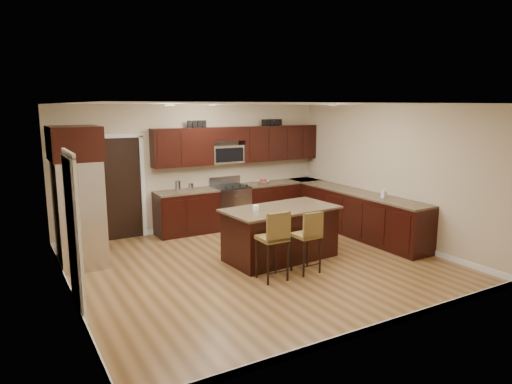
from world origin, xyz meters
TOP-DOWN VIEW (x-y plane):
  - floor at (0.00, 0.00)m, footprint 6.00×6.00m
  - ceiling at (0.00, 0.00)m, footprint 6.00×6.00m
  - wall_back at (0.00, 2.75)m, footprint 6.00×0.00m
  - wall_left at (-3.00, 0.00)m, footprint 0.00×5.50m
  - wall_right at (3.00, 0.00)m, footprint 0.00×5.50m
  - base_cabinets at (1.90, 1.45)m, footprint 4.02×3.96m
  - upper_cabinets at (1.04, 2.58)m, footprint 4.00×0.33m
  - range at (0.68, 2.45)m, footprint 0.76×0.64m
  - microwave at (0.68, 2.60)m, footprint 0.76×0.31m
  - doorway at (-1.65, 2.73)m, footprint 0.85×0.03m
  - pantry_door at (-2.98, -0.30)m, footprint 0.03×0.80m
  - letter_decor at (0.90, 2.58)m, footprint 2.20×0.03m
  - island at (0.49, 0.09)m, footprint 2.06×1.18m
  - stool_left at (-0.17, -0.75)m, footprint 0.42×0.42m
  - stool_mid at (0.48, -0.75)m, footprint 0.40×0.40m
  - refrigerator at (-2.62, 1.49)m, footprint 0.79×0.96m
  - floor_mat at (0.64, 1.19)m, footprint 0.97×0.72m
  - fruit_bowl at (1.53, 2.45)m, footprint 0.27×0.27m
  - soap_bottle at (2.70, -0.15)m, footprint 0.09×0.09m
  - canister_tall at (-0.53, 2.45)m, footprint 0.12×0.12m
  - canister_short at (-0.24, 2.45)m, footprint 0.11×0.11m
  - island_jar at (-0.01, 0.09)m, footprint 0.10×0.10m

SIDE VIEW (x-z plane):
  - floor at x=0.00m, z-range 0.00..0.00m
  - floor_mat at x=0.64m, z-range 0.00..0.01m
  - island at x=0.49m, z-range -0.03..0.89m
  - base_cabinets at x=1.90m, z-range 0.00..0.92m
  - range at x=0.68m, z-range -0.08..1.03m
  - stool_mid at x=0.48m, z-range 0.13..1.15m
  - stool_left at x=-0.17m, z-range 0.14..1.24m
  - fruit_bowl at x=1.53m, z-range 0.92..0.98m
  - island_jar at x=-0.01m, z-range 0.92..1.02m
  - canister_short at x=-0.24m, z-range 0.92..1.07m
  - soap_bottle at x=2.70m, z-range 0.92..1.11m
  - pantry_door at x=-2.98m, z-range 0.00..2.04m
  - doorway at x=-1.65m, z-range 0.00..2.06m
  - canister_tall at x=-0.53m, z-range 0.92..1.15m
  - refrigerator at x=-2.62m, z-range 0.03..2.38m
  - wall_back at x=0.00m, z-range -1.65..4.35m
  - wall_left at x=-3.00m, z-range -1.40..4.10m
  - wall_right at x=3.00m, z-range -1.40..4.10m
  - microwave at x=0.68m, z-range 1.42..1.82m
  - upper_cabinets at x=1.04m, z-range 1.44..2.24m
  - letter_decor at x=0.90m, z-range 2.22..2.37m
  - ceiling at x=0.00m, z-range 2.70..2.70m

